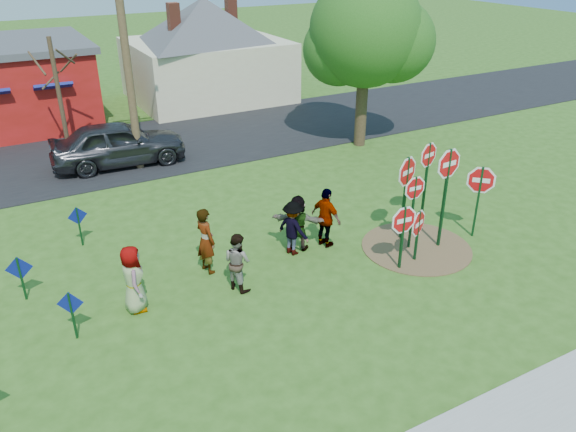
# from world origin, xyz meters

# --- Properties ---
(ground) EXTENTS (120.00, 120.00, 0.00)m
(ground) POSITION_xyz_m (0.00, 0.00, 0.00)
(ground) COLOR #2F5518
(ground) RESTS_ON ground
(road) EXTENTS (120.00, 7.50, 0.04)m
(road) POSITION_xyz_m (0.00, 11.50, 0.02)
(road) COLOR black
(road) RESTS_ON ground
(dirt_patch) EXTENTS (3.20, 3.20, 0.03)m
(dirt_patch) POSITION_xyz_m (4.50, -1.00, 0.01)
(dirt_patch) COLOR brown
(dirt_patch) RESTS_ON ground
(cream_house) EXTENTS (9.40, 9.40, 6.50)m
(cream_house) POSITION_xyz_m (5.50, 18.00, 2.92)
(cream_house) COLOR beige
(cream_house) RESTS_ON ground
(stop_sign_a) EXTENTS (1.06, 0.07, 2.02)m
(stop_sign_a) POSITION_xyz_m (3.33, -1.66, 1.35)
(stop_sign_a) COLOR #0F391B
(stop_sign_a) RESTS_ON ground
(stop_sign_b) EXTENTS (0.93, 0.06, 2.38)m
(stop_sign_b) POSITION_xyz_m (4.30, -0.89, 1.72)
(stop_sign_b) COLOR #0F391B
(stop_sign_b) RESTS_ON ground
(stop_sign_c) EXTENTS (1.16, 0.11, 3.18)m
(stop_sign_c) POSITION_xyz_m (5.14, -1.22, 2.24)
(stop_sign_c) COLOR #0F391B
(stop_sign_c) RESTS_ON ground
(stop_sign_d) EXTENTS (1.02, 0.26, 2.83)m
(stop_sign_d) POSITION_xyz_m (5.68, 0.18, 2.05)
(stop_sign_d) COLOR #0F391B
(stop_sign_d) RESTS_ON ground
(stop_sign_e) EXTENTS (0.94, 0.44, 1.68)m
(stop_sign_e) POSITION_xyz_m (3.98, -1.52, 1.08)
(stop_sign_e) COLOR #0F391B
(stop_sign_e) RESTS_ON ground
(stop_sign_f) EXTENTS (0.84, 0.77, 2.40)m
(stop_sign_f) POSITION_xyz_m (6.50, -1.24, 1.69)
(stop_sign_f) COLOR #0F391B
(stop_sign_f) RESTS_ON ground
(stop_sign_g) EXTENTS (1.14, 0.41, 2.76)m
(stop_sign_g) POSITION_xyz_m (4.49, -0.29, 1.91)
(stop_sign_g) COLOR #0F391B
(stop_sign_g) RESTS_ON ground
(blue_diamond_b) EXTENTS (0.54, 0.23, 1.25)m
(blue_diamond_b) POSITION_xyz_m (-5.03, -0.51, 0.78)
(blue_diamond_b) COLOR #0F391B
(blue_diamond_b) RESTS_ON ground
(blue_diamond_c) EXTENTS (0.63, 0.13, 1.23)m
(blue_diamond_c) POSITION_xyz_m (-5.87, 1.70, 0.76)
(blue_diamond_c) COLOR #0F391B
(blue_diamond_c) RESTS_ON ground
(blue_diamond_d) EXTENTS (0.56, 0.09, 1.25)m
(blue_diamond_d) POSITION_xyz_m (-4.09, 3.89, 0.78)
(blue_diamond_d) COLOR #0F391B
(blue_diamond_d) RESTS_ON ground
(person_a) EXTENTS (0.66, 0.92, 1.74)m
(person_a) POSITION_xyz_m (-3.53, -0.07, 0.87)
(person_a) COLOR #3E4E88
(person_a) RESTS_ON ground
(person_b) EXTENTS (0.59, 0.77, 1.88)m
(person_b) POSITION_xyz_m (-1.35, 0.77, 0.94)
(person_b) COLOR #2B6F6C
(person_b) RESTS_ON ground
(person_c) EXTENTS (0.84, 0.94, 1.58)m
(person_c) POSITION_xyz_m (-0.95, -0.40, 0.79)
(person_c) COLOR brown
(person_c) RESTS_ON ground
(person_d) EXTENTS (0.93, 1.19, 1.62)m
(person_d) POSITION_xyz_m (1.17, 0.49, 0.81)
(person_d) COLOR #2D2E32
(person_d) RESTS_ON ground
(person_e) EXTENTS (0.73, 1.15, 1.83)m
(person_e) POSITION_xyz_m (2.22, 0.41, 0.91)
(person_e) COLOR #4C345E
(person_e) RESTS_ON ground
(person_f) EXTENTS (1.53, 1.36, 1.68)m
(person_f) POSITION_xyz_m (1.41, 0.65, 0.84)
(person_f) COLOR #195223
(person_f) RESTS_ON ground
(suv) EXTENTS (5.29, 2.41, 1.76)m
(suv) POSITION_xyz_m (-1.46, 9.91, 0.92)
(suv) COLOR #313036
(suv) RESTS_ON road
(utility_pole) EXTENTS (2.37, 0.34, 9.67)m
(utility_pole) POSITION_xyz_m (-0.88, 9.24, 5.09)
(utility_pole) COLOR #4C3823
(utility_pole) RESTS_ON ground
(leafy_tree) EXTENTS (5.02, 4.58, 7.13)m
(leafy_tree) POSITION_xyz_m (8.48, 7.37, 4.59)
(leafy_tree) COLOR #382819
(leafy_tree) RESTS_ON ground
(bare_tree_east) EXTENTS (1.80, 1.80, 4.80)m
(bare_tree_east) POSITION_xyz_m (-3.06, 12.19, 3.11)
(bare_tree_east) COLOR #382819
(bare_tree_east) RESTS_ON ground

